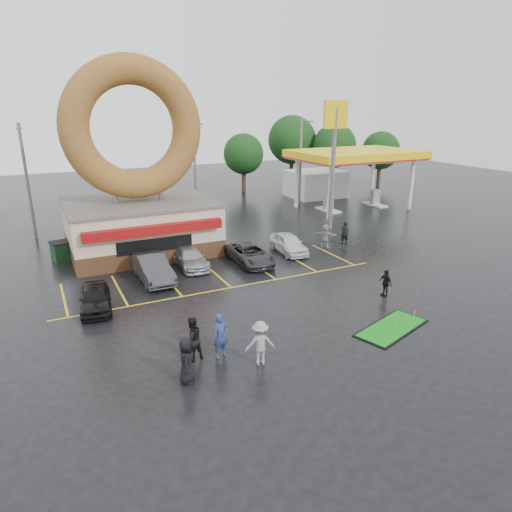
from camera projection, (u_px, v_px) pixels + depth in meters
name	position (u px, v px, depth m)	size (l,w,h in m)	color
ground	(257.00, 310.00, 23.96)	(120.00, 120.00, 0.00)	black
donut_shop	(138.00, 190.00, 32.34)	(10.20, 8.70, 13.50)	#472B19
gas_station	(337.00, 169.00, 49.01)	(12.30, 13.65, 5.90)	silver
shell_sign	(334.00, 142.00, 37.31)	(2.20, 0.36, 10.60)	slate
streetlight_left	(27.00, 179.00, 35.22)	(0.40, 2.21, 9.00)	slate
streetlight_mid	(195.00, 167.00, 41.94)	(0.40, 2.21, 9.00)	slate
streetlight_right	(301.00, 160.00, 47.83)	(0.40, 2.21, 9.00)	slate
tree_far_a	(334.00, 146.00, 58.78)	(5.60, 5.60, 8.00)	#332114
tree_far_b	(381.00, 151.00, 59.80)	(4.90, 4.90, 7.00)	#332114
tree_far_c	(292.00, 140.00, 60.30)	(6.30, 6.30, 9.00)	#332114
tree_far_d	(243.00, 154.00, 55.65)	(4.90, 4.90, 7.00)	#332114
car_black	(95.00, 298.00, 23.80)	(1.55, 3.86, 1.31)	black
car_dgrey	(152.00, 268.00, 27.78)	(1.67, 4.78, 1.57)	#333336
car_silver	(190.00, 258.00, 30.16)	(1.73, 4.26, 1.24)	#9F9EA3
car_grey	(250.00, 254.00, 30.79)	(2.17, 4.70, 1.31)	#302F32
car_white	(289.00, 243.00, 33.01)	(1.65, 4.10, 1.40)	silver
person_blue	(221.00, 336.00, 19.18)	(0.72, 0.47, 1.98)	navy
person_blackjkt	(192.00, 339.00, 18.98)	(0.94, 0.73, 1.93)	black
person_hoodie	(260.00, 343.00, 18.67)	(1.24, 0.71, 1.92)	gray
person_bystander	(186.00, 361.00, 17.44)	(0.90, 0.59, 1.84)	black
person_cameraman	(385.00, 283.00, 25.49)	(0.91, 0.38, 1.55)	black
person_walker_near	(325.00, 236.00, 34.08)	(1.70, 0.54, 1.83)	gray
person_walker_far	(345.00, 233.00, 35.06)	(0.65, 0.43, 1.79)	black
dumpster	(66.00, 251.00, 31.44)	(1.80, 1.20, 1.30)	#163B1F
putting_green	(392.00, 328.00, 21.94)	(4.42, 2.93, 0.51)	black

